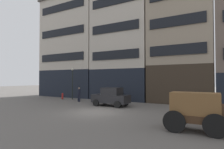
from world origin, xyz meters
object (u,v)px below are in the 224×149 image
(cargo_wagon, at_px, (196,109))
(pedestrian_officer, at_px, (79,93))
(streetlamp_curbside, at_px, (72,79))
(fire_hydrant_curbside, at_px, (62,96))
(sedan_dark, at_px, (111,97))

(cargo_wagon, distance_m, pedestrian_officer, 14.77)
(streetlamp_curbside, height_order, fire_hydrant_curbside, streetlamp_curbside)
(cargo_wagon, xyz_separation_m, fire_hydrant_curbside, (-16.84, 7.67, -0.72))
(fire_hydrant_curbside, bearing_deg, pedestrian_officer, -15.43)
(cargo_wagon, distance_m, fire_hydrant_curbside, 18.52)
(pedestrian_officer, distance_m, streetlamp_curbside, 3.24)
(cargo_wagon, bearing_deg, fire_hydrant_curbside, 155.52)
(sedan_dark, bearing_deg, fire_hydrant_curbside, 166.12)
(sedan_dark, relative_size, streetlamp_curbside, 0.90)
(sedan_dark, height_order, fire_hydrant_curbside, sedan_dark)
(sedan_dark, distance_m, pedestrian_officer, 5.14)
(pedestrian_officer, bearing_deg, sedan_dark, -12.73)
(pedestrian_officer, xyz_separation_m, streetlamp_curbside, (-2.35, 1.46, 1.69))
(fire_hydrant_curbside, bearing_deg, streetlamp_curbside, 18.87)
(pedestrian_officer, xyz_separation_m, fire_hydrant_curbside, (-3.66, 1.01, -0.55))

